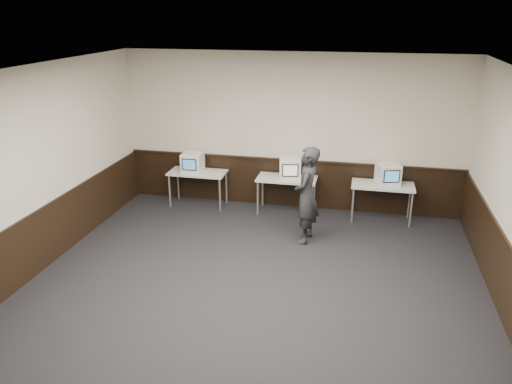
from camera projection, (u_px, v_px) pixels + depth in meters
floor at (246, 307)px, 7.07m from camera, size 8.00×8.00×0.00m
ceiling at (244, 78)px, 5.96m from camera, size 8.00×8.00×0.00m
back_wall at (291, 132)px, 10.18m from camera, size 7.00×0.00×7.00m
left_wall at (10, 183)px, 7.21m from camera, size 0.00×8.00×8.00m
wainscot_back at (289, 183)px, 10.54m from camera, size 6.98×0.04×1.00m
wainscot_left at (24, 252)px, 7.59m from camera, size 0.04×7.98×1.00m
wainscot_rail at (290, 160)px, 10.34m from camera, size 6.98×0.06×0.04m
desk_left at (198, 175)px, 10.51m from camera, size 1.20×0.60×0.75m
desk_center at (287, 181)px, 10.13m from camera, size 1.20×0.60×0.75m
desk_right at (383, 188)px, 9.75m from camera, size 1.20×0.60×0.75m
emac_left at (193, 163)px, 10.39m from camera, size 0.42×0.45×0.41m
emac_center at (290, 168)px, 10.02m from camera, size 0.49×0.51×0.43m
emac_right at (388, 174)px, 9.68m from camera, size 0.52×0.54×0.42m
person at (307, 195)px, 8.79m from camera, size 0.48×0.68×1.76m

